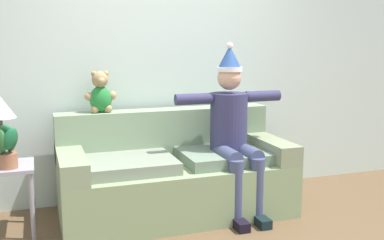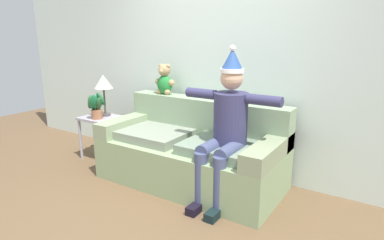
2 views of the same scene
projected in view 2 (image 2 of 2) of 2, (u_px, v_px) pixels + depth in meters
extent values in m
plane|color=brown|center=(133.00, 220.00, 3.00)|extent=(10.00, 10.00, 0.00)
cube|color=silver|center=(217.00, 60.00, 3.92)|extent=(7.00, 0.10, 2.70)
cube|color=gray|center=(189.00, 163.00, 3.71)|extent=(2.04, 0.95, 0.47)
cube|color=gray|center=(206.00, 117.00, 3.88)|extent=(2.04, 0.24, 0.44)
cube|color=gray|center=(129.00, 124.00, 4.11)|extent=(0.22, 0.95, 0.18)
cube|color=gray|center=(269.00, 151.00, 3.15)|extent=(0.22, 0.95, 0.18)
cube|color=gray|center=(154.00, 134.00, 3.84)|extent=(0.82, 0.66, 0.10)
cube|color=gray|center=(224.00, 148.00, 3.35)|extent=(0.82, 0.66, 0.10)
cylinder|color=#343359|center=(231.00, 118.00, 3.28)|extent=(0.34, 0.34, 0.52)
sphere|color=#D5A585|center=(232.00, 78.00, 3.18)|extent=(0.22, 0.22, 0.22)
cylinder|color=white|center=(232.00, 70.00, 3.16)|extent=(0.23, 0.23, 0.04)
cone|color=#2A4C8E|center=(232.00, 59.00, 3.13)|extent=(0.21, 0.21, 0.20)
sphere|color=white|center=(233.00, 48.00, 3.10)|extent=(0.06, 0.06, 0.06)
cylinder|color=#42496D|center=(211.00, 147.00, 3.23)|extent=(0.14, 0.40, 0.14)
cylinder|color=#42496D|center=(201.00, 181.00, 3.14)|extent=(0.13, 0.13, 0.57)
cube|color=black|center=(196.00, 208.00, 3.14)|extent=(0.10, 0.24, 0.08)
cylinder|color=#42496D|center=(230.00, 151.00, 3.13)|extent=(0.14, 0.40, 0.14)
cylinder|color=#42496D|center=(219.00, 186.00, 3.04)|extent=(0.13, 0.13, 0.57)
cube|color=black|center=(214.00, 214.00, 3.03)|extent=(0.10, 0.24, 0.08)
cylinder|color=#343359|center=(202.00, 93.00, 3.40)|extent=(0.34, 0.10, 0.10)
cylinder|color=#343359|center=(264.00, 100.00, 3.04)|extent=(0.34, 0.10, 0.10)
ellipsoid|color=#237E35|center=(165.00, 85.00, 4.11)|extent=(0.20, 0.16, 0.24)
sphere|color=tan|center=(164.00, 70.00, 4.06)|extent=(0.15, 0.15, 0.15)
sphere|color=tan|center=(161.00, 71.00, 4.02)|extent=(0.07, 0.07, 0.07)
sphere|color=tan|center=(161.00, 66.00, 4.08)|extent=(0.05, 0.05, 0.05)
sphere|color=tan|center=(168.00, 66.00, 4.02)|extent=(0.05, 0.05, 0.05)
sphere|color=tan|center=(158.00, 82.00, 4.16)|extent=(0.08, 0.08, 0.08)
sphere|color=tan|center=(160.00, 91.00, 4.14)|extent=(0.08, 0.08, 0.08)
sphere|color=tan|center=(171.00, 83.00, 4.05)|extent=(0.08, 0.08, 0.08)
sphere|color=tan|center=(167.00, 92.00, 4.07)|extent=(0.08, 0.08, 0.08)
cube|color=#9C96A4|center=(100.00, 118.00, 4.40)|extent=(0.48, 0.43, 0.03)
cylinder|color=#9C96A4|center=(81.00, 139.00, 4.43)|extent=(0.04, 0.04, 0.55)
cylinder|color=#9C96A4|center=(102.00, 145.00, 4.21)|extent=(0.04, 0.04, 0.55)
cylinder|color=#9C96A4|center=(102.00, 133.00, 4.73)|extent=(0.04, 0.04, 0.55)
cylinder|color=#9C96A4|center=(123.00, 137.00, 4.51)|extent=(0.04, 0.04, 0.55)
cylinder|color=#4A4447|center=(106.00, 114.00, 4.46)|extent=(0.14, 0.14, 0.03)
cylinder|color=#474F39|center=(105.00, 101.00, 4.41)|extent=(0.02, 0.02, 0.34)
cone|color=silver|center=(103.00, 82.00, 4.34)|extent=(0.24, 0.24, 0.18)
cylinder|color=#9F6345|center=(97.00, 114.00, 4.27)|extent=(0.14, 0.14, 0.12)
ellipsoid|color=#2B562E|center=(99.00, 103.00, 4.22)|extent=(0.13, 0.15, 0.21)
ellipsoid|color=#1D5F35|center=(100.00, 99.00, 4.27)|extent=(0.17, 0.12, 0.21)
ellipsoid|color=#1F562F|center=(95.00, 104.00, 4.29)|extent=(0.13, 0.18, 0.21)
ellipsoid|color=#295B2A|center=(90.00, 102.00, 4.21)|extent=(0.14, 0.12, 0.19)
ellipsoid|color=#196237|center=(93.00, 101.00, 4.16)|extent=(0.18, 0.10, 0.21)
cylinder|color=beige|center=(92.00, 111.00, 4.43)|extent=(0.02, 0.02, 0.14)
cylinder|color=white|center=(91.00, 102.00, 4.40)|extent=(0.04, 0.04, 0.10)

